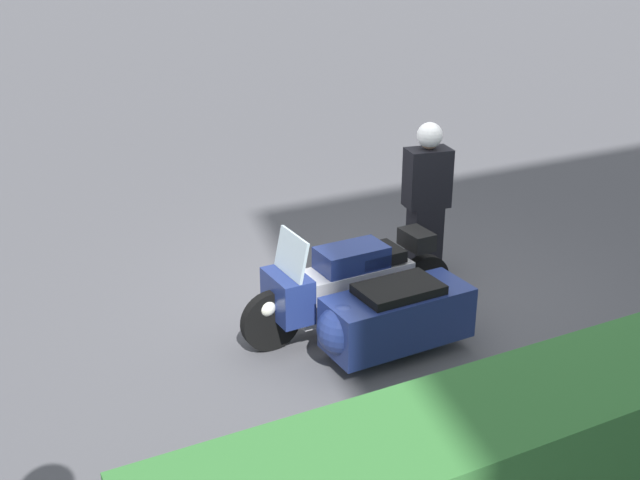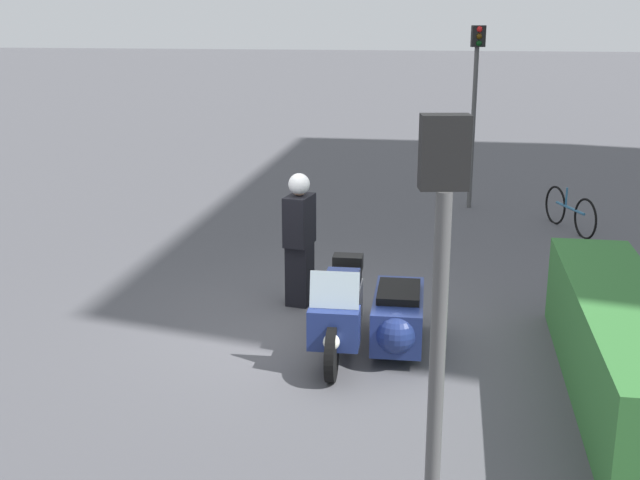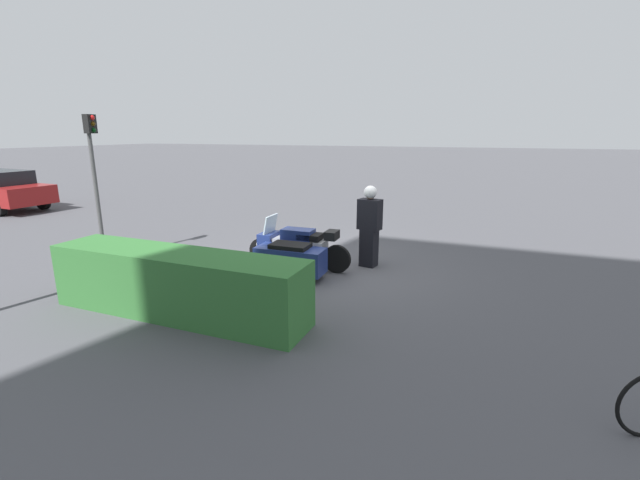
{
  "view_description": "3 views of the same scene",
  "coord_description": "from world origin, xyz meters",
  "px_view_note": "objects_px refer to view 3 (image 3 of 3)",
  "views": [
    {
      "loc": [
        4.31,
        6.54,
        3.92
      ],
      "look_at": [
        1.05,
        0.23,
        0.98
      ],
      "focal_mm": 45.0,
      "sensor_mm": 36.0,
      "label": 1
    },
    {
      "loc": [
        9.4,
        1.47,
        3.77
      ],
      "look_at": [
        0.31,
        0.01,
        1.17
      ],
      "focal_mm": 45.0,
      "sensor_mm": 36.0,
      "label": 2
    },
    {
      "loc": [
        -3.05,
        8.43,
        2.9
      ],
      "look_at": [
        0.14,
        0.59,
        0.76
      ],
      "focal_mm": 24.0,
      "sensor_mm": 36.0,
      "label": 3
    }
  ],
  "objects_px": {
    "police_motorcycle": "(290,252)",
    "hedge_bush_curbside": "(177,284)",
    "traffic_light_near": "(94,166)",
    "officer_rider": "(370,224)"
  },
  "relations": [
    {
      "from": "officer_rider",
      "to": "traffic_light_near",
      "type": "height_order",
      "value": "traffic_light_near"
    },
    {
      "from": "police_motorcycle",
      "to": "hedge_bush_curbside",
      "type": "bearing_deg",
      "value": 72.56
    },
    {
      "from": "officer_rider",
      "to": "traffic_light_near",
      "type": "bearing_deg",
      "value": -61.59
    },
    {
      "from": "hedge_bush_curbside",
      "to": "traffic_light_near",
      "type": "distance_m",
      "value": 4.38
    },
    {
      "from": "traffic_light_near",
      "to": "officer_rider",
      "type": "bearing_deg",
      "value": 7.96
    },
    {
      "from": "officer_rider",
      "to": "hedge_bush_curbside",
      "type": "distance_m",
      "value": 4.29
    },
    {
      "from": "police_motorcycle",
      "to": "hedge_bush_curbside",
      "type": "height_order",
      "value": "police_motorcycle"
    },
    {
      "from": "traffic_light_near",
      "to": "police_motorcycle",
      "type": "bearing_deg",
      "value": 0.11
    },
    {
      "from": "hedge_bush_curbside",
      "to": "officer_rider",
      "type": "bearing_deg",
      "value": -120.22
    },
    {
      "from": "traffic_light_near",
      "to": "hedge_bush_curbside",
      "type": "bearing_deg",
      "value": -36.48
    }
  ]
}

